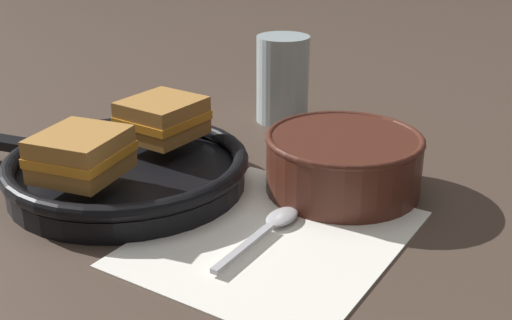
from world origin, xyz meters
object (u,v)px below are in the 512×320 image
at_px(soup_bowl, 343,159).
at_px(sandwich_near_right, 81,154).
at_px(skillet, 126,170).
at_px(spoon, 272,225).
at_px(sandwich_near_left, 163,118).
at_px(drinking_glass, 283,79).

xyz_separation_m(soup_bowl, sandwich_near_right, (-0.22, 0.18, 0.03)).
height_order(skillet, sandwich_near_right, sandwich_near_right).
bearing_deg(spoon, soup_bowl, -8.97).
bearing_deg(soup_bowl, sandwich_near_right, 140.05).
distance_m(spoon, sandwich_near_right, 0.21).
relative_size(sandwich_near_left, sandwich_near_right, 0.87).
height_order(skillet, sandwich_near_left, sandwich_near_left).
bearing_deg(soup_bowl, skillet, 127.95).
xyz_separation_m(spoon, drinking_glass, (0.28, 0.20, 0.06)).
bearing_deg(drinking_glass, sandwich_near_left, -179.70).
distance_m(sandwich_near_right, drinking_glass, 0.37).
distance_m(skillet, sandwich_near_left, 0.08).
xyz_separation_m(soup_bowl, spoon, (-0.13, 0.00, -0.03)).
xyz_separation_m(skillet, sandwich_near_right, (-0.07, -0.01, 0.04)).
bearing_deg(skillet, spoon, -82.33).
distance_m(soup_bowl, sandwich_near_right, 0.29).
height_order(soup_bowl, drinking_glass, drinking_glass).
height_order(skillet, drinking_glass, drinking_glass).
bearing_deg(spoon, skillet, 88.90).
distance_m(soup_bowl, drinking_glass, 0.26).
bearing_deg(soup_bowl, sandwich_near_left, 112.70).
relative_size(skillet, sandwich_near_right, 3.45).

